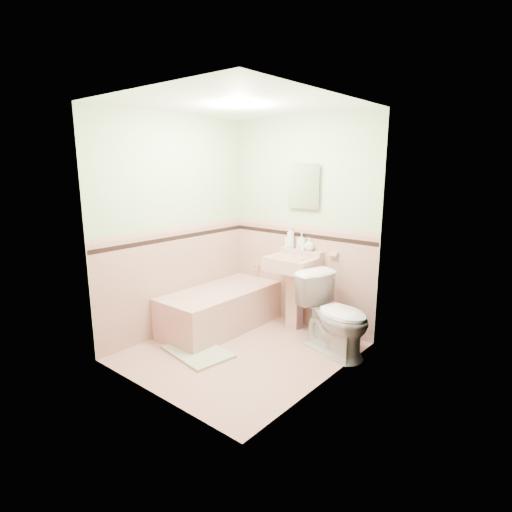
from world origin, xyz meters
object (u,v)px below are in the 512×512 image
Objects in this scene: shoe at (190,346)px; medicine_cabinet at (304,186)px; toilet at (335,315)px; sink at (292,293)px; soap_bottle_left at (291,237)px; bathtub at (220,310)px; soap_bottle_right at (309,244)px; bucket at (323,322)px; soap_bottle_mid at (302,241)px.

medicine_cabinet is at bearing 91.41° from shoe.
sink is at bearing 87.70° from toilet.
soap_bottle_left reaches higher than toilet.
bathtub is 1.33m from soap_bottle_right.
bathtub is 9.77× the size of shoe.
medicine_cabinet is at bearing 164.49° from soap_bottle_right.
medicine_cabinet is 1.65× the size of bucket.
bathtub is at bearing -132.58° from medicine_cabinet.
toilet is 0.56m from bucket.
soap_bottle_left is 1.31× the size of soap_bottle_mid.
shoe is (-0.46, -1.21, -0.39)m from sink.
toilet is 5.44× the size of shoe.
soap_bottle_left reaches higher than soap_bottle_right.
sink is 1.07× the size of toilet.
bathtub is 5.26× the size of bucket.
medicine_cabinet is 1.81× the size of soap_bottle_left.
soap_bottle_right is at bearing 165.39° from bucket.
sink is 3.13× the size of bucket.
soap_bottle_mid is 0.24× the size of toilet.
medicine_cabinet is 3.10× the size of soap_bottle_right.
toilet reaches higher than shoe.
soap_bottle_left reaches higher than bucket.
sink reaches higher than toilet.
soap_bottle_left reaches higher than soap_bottle_mid.
shoe is (-0.46, -1.42, -1.64)m from medicine_cabinet.
soap_bottle_left is at bearing 97.12° from shoe.
bucket is (-0.34, 0.35, -0.27)m from toilet.
bathtub is 3.18× the size of medicine_cabinet.
bucket is at bearing 77.13° from shoe.
soap_bottle_mid reaches higher than toilet.
bucket is at bearing -14.87° from medicine_cabinet.
medicine_cabinet is (0.68, 0.74, 1.47)m from bathtub.
medicine_cabinet is at bearing 74.08° from toilet.
shoe is at bearing -110.58° from sink.
soap_bottle_mid is at bearing 46.11° from bathtub.
bathtub is at bearing -137.98° from soap_bottle_right.
soap_bottle_right is at bearing 0.00° from soap_bottle_mid.
sink is 0.63m from soap_bottle_mid.
toilet is (0.61, -0.42, -0.61)m from soap_bottle_right.
soap_bottle_left is at bearing 131.34° from sink.
soap_bottle_mid is at bearing 75.72° from toilet.
bathtub is 1.29m from soap_bottle_mid.
medicine_cabinet is 0.64m from soap_bottle_left.
medicine_cabinet is 0.68m from soap_bottle_right.
sink is 3.44× the size of soap_bottle_left.
medicine_cabinet is 2.22m from shoe.
bucket is 1.86× the size of shoe.
medicine_cabinet is 3.07× the size of shoe.
toilet is at bearing -32.12° from medicine_cabinet.
soap_bottle_left is 1.69× the size of shoe.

